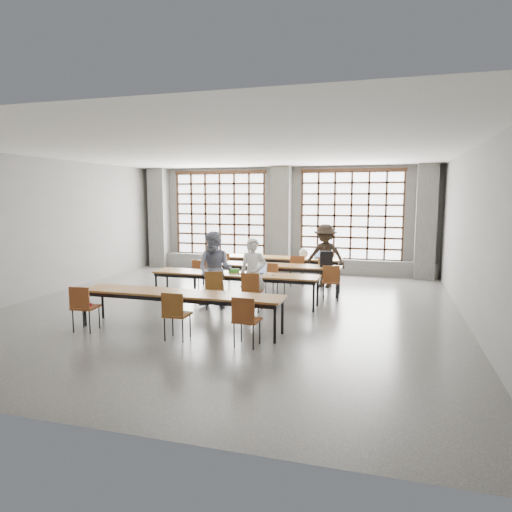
{
  "coord_description": "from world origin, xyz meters",
  "views": [
    {
      "loc": [
        3.43,
        -9.53,
        2.55
      ],
      "look_at": [
        0.53,
        0.4,
        1.17
      ],
      "focal_mm": 32.0,
      "sensor_mm": 36.0,
      "label": 1
    }
  ],
  "objects_px": {
    "chair_near_left": "(83,304)",
    "green_box": "(234,271)",
    "desk_row_a": "(274,259)",
    "phone": "(241,274)",
    "chair_near_right": "(245,316)",
    "student_male": "(253,275)",
    "chair_mid_centre": "(274,276)",
    "chair_back_left": "(223,264)",
    "student_back": "(325,256)",
    "student_female": "(215,270)",
    "chair_near_mid": "(175,311)",
    "chair_mid_right": "(331,279)",
    "laptop_back": "(320,256)",
    "desk_row_c": "(235,276)",
    "backpack": "(326,259)",
    "chair_front_right": "(252,288)",
    "laptop_front": "(259,271)",
    "red_pouch": "(86,305)",
    "plastic_bag": "(304,253)",
    "chair_front_left": "(214,286)",
    "chair_back_mid": "(297,268)",
    "chair_mid_left": "(201,272)",
    "desk_row_d": "(180,296)",
    "chair_back_right": "(325,269)"
  },
  "relations": [
    {
      "from": "chair_mid_centre",
      "to": "laptop_front",
      "type": "bearing_deg",
      "value": -100.05
    },
    {
      "from": "phone",
      "to": "backpack",
      "type": "height_order",
      "value": "backpack"
    },
    {
      "from": "chair_back_left",
      "to": "chair_near_mid",
      "type": "xyz_separation_m",
      "value": [
        1.11,
        -5.38,
        0.0
      ]
    },
    {
      "from": "desk_row_d",
      "to": "green_box",
      "type": "bearing_deg",
      "value": 83.93
    },
    {
      "from": "chair_back_left",
      "to": "phone",
      "type": "distance_m",
      "value": 2.91
    },
    {
      "from": "student_back",
      "to": "backpack",
      "type": "height_order",
      "value": "student_back"
    },
    {
      "from": "chair_mid_centre",
      "to": "backpack",
      "type": "relative_size",
      "value": 2.2
    },
    {
      "from": "desk_row_a",
      "to": "phone",
      "type": "distance_m",
      "value": 3.18
    },
    {
      "from": "desk_row_a",
      "to": "chair_mid_right",
      "type": "distance_m",
      "value": 2.9
    },
    {
      "from": "desk_row_a",
      "to": "green_box",
      "type": "bearing_deg",
      "value": -94.23
    },
    {
      "from": "student_female",
      "to": "laptop_back",
      "type": "height_order",
      "value": "student_female"
    },
    {
      "from": "backpack",
      "to": "chair_front_right",
      "type": "bearing_deg",
      "value": -132.64
    },
    {
      "from": "chair_back_left",
      "to": "green_box",
      "type": "relative_size",
      "value": 3.52
    },
    {
      "from": "student_female",
      "to": "chair_back_mid",
      "type": "bearing_deg",
      "value": 68.76
    },
    {
      "from": "chair_back_left",
      "to": "chair_near_mid",
      "type": "height_order",
      "value": "same"
    },
    {
      "from": "desk_row_c",
      "to": "plastic_bag",
      "type": "bearing_deg",
      "value": 71.07
    },
    {
      "from": "chair_near_left",
      "to": "green_box",
      "type": "height_order",
      "value": "chair_near_left"
    },
    {
      "from": "chair_back_left",
      "to": "laptop_front",
      "type": "xyz_separation_m",
      "value": [
        1.76,
        -2.34,
        0.25
      ]
    },
    {
      "from": "chair_front_left",
      "to": "phone",
      "type": "distance_m",
      "value": 0.72
    },
    {
      "from": "chair_front_left",
      "to": "laptop_front",
      "type": "xyz_separation_m",
      "value": [
        0.83,
        0.74,
        0.25
      ]
    },
    {
      "from": "desk_row_a",
      "to": "chair_mid_right",
      "type": "bearing_deg",
      "value": -47.15
    },
    {
      "from": "chair_near_right",
      "to": "red_pouch",
      "type": "bearing_deg",
      "value": 178.58
    },
    {
      "from": "desk_row_c",
      "to": "chair_near_mid",
      "type": "height_order",
      "value": "chair_near_mid"
    },
    {
      "from": "green_box",
      "to": "chair_mid_centre",
      "type": "bearing_deg",
      "value": 49.35
    },
    {
      "from": "chair_mid_centre",
      "to": "green_box",
      "type": "height_order",
      "value": "chair_mid_centre"
    },
    {
      "from": "plastic_bag",
      "to": "chair_front_right",
      "type": "bearing_deg",
      "value": -97.12
    },
    {
      "from": "chair_mid_left",
      "to": "laptop_front",
      "type": "bearing_deg",
      "value": -24.84
    },
    {
      "from": "backpack",
      "to": "red_pouch",
      "type": "height_order",
      "value": "backpack"
    },
    {
      "from": "chair_back_mid",
      "to": "student_female",
      "type": "distance_m",
      "value": 3.24
    },
    {
      "from": "chair_back_left",
      "to": "student_back",
      "type": "xyz_separation_m",
      "value": [
        2.98,
        0.13,
        0.34
      ]
    },
    {
      "from": "desk_row_c",
      "to": "student_female",
      "type": "height_order",
      "value": "student_female"
    },
    {
      "from": "plastic_bag",
      "to": "backpack",
      "type": "bearing_deg",
      "value": -60.21
    },
    {
      "from": "chair_near_right",
      "to": "student_male",
      "type": "distance_m",
      "value": 2.52
    },
    {
      "from": "laptop_back",
      "to": "green_box",
      "type": "xyz_separation_m",
      "value": [
        -1.58,
        -3.1,
        -0.02
      ]
    },
    {
      "from": "laptop_front",
      "to": "chair_front_left",
      "type": "bearing_deg",
      "value": -138.41
    },
    {
      "from": "chair_back_left",
      "to": "chair_front_right",
      "type": "height_order",
      "value": "same"
    },
    {
      "from": "chair_back_left",
      "to": "student_back",
      "type": "distance_m",
      "value": 3.0
    },
    {
      "from": "plastic_bag",
      "to": "red_pouch",
      "type": "height_order",
      "value": "plastic_bag"
    },
    {
      "from": "chair_mid_right",
      "to": "chair_front_left",
      "type": "bearing_deg",
      "value": -146.83
    },
    {
      "from": "desk_row_c",
      "to": "chair_back_right",
      "type": "relative_size",
      "value": 4.55
    },
    {
      "from": "chair_near_left",
      "to": "laptop_back",
      "type": "height_order",
      "value": "laptop_back"
    },
    {
      "from": "student_female",
      "to": "green_box",
      "type": "xyz_separation_m",
      "value": [
        0.25,
        0.58,
        -0.1
      ]
    },
    {
      "from": "chair_near_mid",
      "to": "laptop_front",
      "type": "height_order",
      "value": "laptop_front"
    },
    {
      "from": "desk_row_c",
      "to": "student_back",
      "type": "height_order",
      "value": "student_back"
    },
    {
      "from": "chair_back_mid",
      "to": "chair_front_right",
      "type": "xyz_separation_m",
      "value": [
        -0.39,
        -3.08,
        0.0
      ]
    },
    {
      "from": "chair_mid_right",
      "to": "backpack",
      "type": "distance_m",
      "value": 0.81
    },
    {
      "from": "chair_mid_left",
      "to": "student_female",
      "type": "distance_m",
      "value": 1.78
    },
    {
      "from": "desk_row_a",
      "to": "laptop_back",
      "type": "xyz_separation_m",
      "value": [
        1.36,
        0.11,
        0.13
      ]
    },
    {
      "from": "chair_mid_centre",
      "to": "chair_mid_right",
      "type": "xyz_separation_m",
      "value": [
        1.44,
        -0.0,
        0.0
      ]
    },
    {
      "from": "chair_front_right",
      "to": "student_male",
      "type": "bearing_deg",
      "value": 91.29
    }
  ]
}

